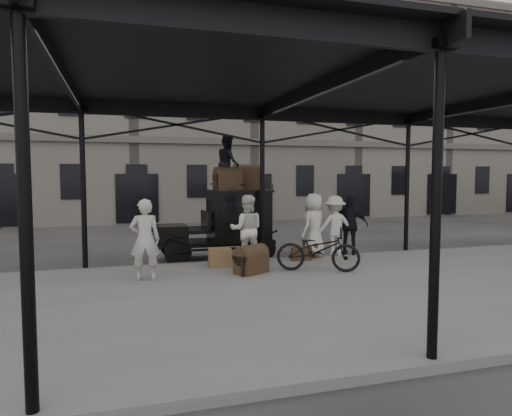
{
  "coord_description": "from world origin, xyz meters",
  "views": [
    {
      "loc": [
        -4.06,
        -10.95,
        2.67
      ],
      "look_at": [
        -0.31,
        1.6,
        1.7
      ],
      "focal_mm": 32.0,
      "sensor_mm": 36.0,
      "label": 1
    }
  ],
  "objects_px": {
    "taxi": "(229,221)",
    "porter_official": "(350,225)",
    "steamer_trunk_roof_near": "(228,181)",
    "steamer_trunk_platform": "(251,261)",
    "porter_left": "(145,240)",
    "bicycle": "(318,250)"
  },
  "relations": [
    {
      "from": "bicycle",
      "to": "steamer_trunk_platform",
      "type": "distance_m",
      "value": 1.77
    },
    {
      "from": "taxi",
      "to": "bicycle",
      "type": "bearing_deg",
      "value": -62.63
    },
    {
      "from": "bicycle",
      "to": "steamer_trunk_roof_near",
      "type": "bearing_deg",
      "value": 55.76
    },
    {
      "from": "porter_official",
      "to": "bicycle",
      "type": "xyz_separation_m",
      "value": [
        -1.98,
        -1.97,
        -0.37
      ]
    },
    {
      "from": "taxi",
      "to": "porter_official",
      "type": "relative_size",
      "value": 1.95
    },
    {
      "from": "steamer_trunk_roof_near",
      "to": "steamer_trunk_platform",
      "type": "height_order",
      "value": "steamer_trunk_roof_near"
    },
    {
      "from": "steamer_trunk_roof_near",
      "to": "taxi",
      "type": "bearing_deg",
      "value": 60.43
    },
    {
      "from": "porter_left",
      "to": "steamer_trunk_platform",
      "type": "xyz_separation_m",
      "value": [
        2.63,
        -0.01,
        -0.67
      ]
    },
    {
      "from": "porter_official",
      "to": "steamer_trunk_roof_near",
      "type": "xyz_separation_m",
      "value": [
        -3.71,
        0.96,
        1.39
      ]
    },
    {
      "from": "porter_left",
      "to": "porter_official",
      "type": "relative_size",
      "value": 1.04
    },
    {
      "from": "porter_official",
      "to": "bicycle",
      "type": "relative_size",
      "value": 0.87
    },
    {
      "from": "bicycle",
      "to": "steamer_trunk_roof_near",
      "type": "xyz_separation_m",
      "value": [
        -1.73,
        2.93,
        1.76
      ]
    },
    {
      "from": "taxi",
      "to": "porter_left",
      "type": "bearing_deg",
      "value": -133.08
    },
    {
      "from": "taxi",
      "to": "steamer_trunk_roof_near",
      "type": "relative_size",
      "value": 4.51
    },
    {
      "from": "steamer_trunk_roof_near",
      "to": "steamer_trunk_platform",
      "type": "relative_size",
      "value": 0.98
    },
    {
      "from": "taxi",
      "to": "porter_official",
      "type": "bearing_deg",
      "value": -18.34
    },
    {
      "from": "taxi",
      "to": "porter_left",
      "type": "distance_m",
      "value": 3.99
    },
    {
      "from": "porter_official",
      "to": "bicycle",
      "type": "distance_m",
      "value": 2.82
    },
    {
      "from": "taxi",
      "to": "steamer_trunk_roof_near",
      "type": "bearing_deg",
      "value": -108.07
    },
    {
      "from": "taxi",
      "to": "porter_left",
      "type": "xyz_separation_m",
      "value": [
        -2.72,
        -2.91,
        -0.08
      ]
    },
    {
      "from": "taxi",
      "to": "bicycle",
      "type": "xyz_separation_m",
      "value": [
        1.64,
        -3.18,
        -0.49
      ]
    },
    {
      "from": "steamer_trunk_platform",
      "to": "taxi",
      "type": "bearing_deg",
      "value": 57.34
    }
  ]
}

